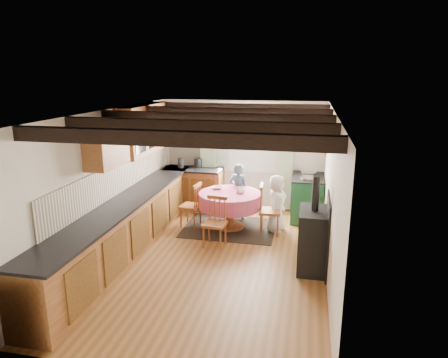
% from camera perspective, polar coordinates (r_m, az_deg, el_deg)
% --- Properties ---
extents(floor, '(3.60, 5.50, 0.00)m').
position_cam_1_polar(floor, '(6.84, -1.42, -11.05)').
color(floor, '#A66337').
rests_on(floor, ground).
extents(ceiling, '(3.60, 5.50, 0.00)m').
position_cam_1_polar(ceiling, '(6.19, -1.56, 9.39)').
color(ceiling, white).
rests_on(ceiling, ground).
extents(wall_back, '(3.60, 0.00, 2.40)m').
position_cam_1_polar(wall_back, '(9.04, 2.57, 3.38)').
color(wall_back, silver).
rests_on(wall_back, ground).
extents(wall_front, '(3.60, 0.00, 2.40)m').
position_cam_1_polar(wall_front, '(3.97, -10.94, -12.13)').
color(wall_front, silver).
rests_on(wall_front, ground).
extents(wall_left, '(0.00, 5.50, 2.40)m').
position_cam_1_polar(wall_left, '(7.04, -15.89, -0.45)').
color(wall_left, silver).
rests_on(wall_left, ground).
extents(wall_right, '(0.00, 5.50, 2.40)m').
position_cam_1_polar(wall_right, '(6.26, 14.77, -2.24)').
color(wall_right, silver).
rests_on(wall_right, ground).
extents(beam_a, '(3.60, 0.16, 0.16)m').
position_cam_1_polar(beam_a, '(4.30, -7.81, 5.70)').
color(beam_a, black).
rests_on(beam_a, ceiling).
extents(beam_b, '(3.60, 0.16, 0.16)m').
position_cam_1_polar(beam_b, '(5.24, -4.12, 7.40)').
color(beam_b, black).
rests_on(beam_b, ceiling).
extents(beam_c, '(3.60, 0.16, 0.16)m').
position_cam_1_polar(beam_c, '(6.20, -1.55, 8.57)').
color(beam_c, black).
rests_on(beam_c, ceiling).
extents(beam_d, '(3.60, 0.16, 0.16)m').
position_cam_1_polar(beam_d, '(7.17, 0.34, 9.41)').
color(beam_d, black).
rests_on(beam_d, ceiling).
extents(beam_e, '(3.60, 0.16, 0.16)m').
position_cam_1_polar(beam_e, '(8.15, 1.78, 10.04)').
color(beam_e, black).
rests_on(beam_e, ceiling).
extents(splash_left, '(0.02, 4.50, 0.55)m').
position_cam_1_polar(splash_left, '(7.29, -14.67, 0.14)').
color(splash_left, beige).
rests_on(splash_left, wall_left).
extents(splash_back, '(1.40, 0.02, 0.55)m').
position_cam_1_polar(splash_back, '(9.23, -3.60, 3.61)').
color(splash_back, beige).
rests_on(splash_back, wall_back).
extents(base_cabinet_left, '(0.60, 5.30, 0.88)m').
position_cam_1_polar(base_cabinet_left, '(7.14, -13.31, -6.49)').
color(base_cabinet_left, '#9F6B3C').
rests_on(base_cabinet_left, floor).
extents(base_cabinet_back, '(1.30, 0.60, 0.88)m').
position_cam_1_polar(base_cabinet_back, '(9.16, -4.29, -1.39)').
color(base_cabinet_back, '#9F6B3C').
rests_on(base_cabinet_back, floor).
extents(worktop_left, '(0.64, 5.30, 0.04)m').
position_cam_1_polar(worktop_left, '(6.98, -13.38, -2.98)').
color(worktop_left, black).
rests_on(worktop_left, base_cabinet_left).
extents(worktop_back, '(1.30, 0.64, 0.04)m').
position_cam_1_polar(worktop_back, '(9.02, -4.38, 1.39)').
color(worktop_back, black).
rests_on(worktop_back, base_cabinet_back).
extents(wall_cabinet_glass, '(0.34, 1.80, 0.90)m').
position_cam_1_polar(wall_cabinet_glass, '(7.89, -11.13, 6.98)').
color(wall_cabinet_glass, '#9F6B3C').
rests_on(wall_cabinet_glass, wall_left).
extents(wall_cabinet_solid, '(0.34, 0.90, 0.70)m').
position_cam_1_polar(wall_cabinet_solid, '(6.56, -16.20, 4.71)').
color(wall_cabinet_solid, '#9F6B3C').
rests_on(wall_cabinet_solid, wall_left).
extents(window_frame, '(1.34, 0.03, 1.54)m').
position_cam_1_polar(window_frame, '(8.94, 3.22, 5.85)').
color(window_frame, white).
rests_on(window_frame, wall_back).
extents(window_pane, '(1.20, 0.01, 1.40)m').
position_cam_1_polar(window_pane, '(8.94, 3.22, 5.85)').
color(window_pane, white).
rests_on(window_pane, wall_back).
extents(curtain_left, '(0.35, 0.10, 2.10)m').
position_cam_1_polar(curtain_left, '(9.11, -2.20, 2.84)').
color(curtain_left, '#90A67D').
rests_on(curtain_left, wall_back).
extents(curtain_right, '(0.35, 0.10, 2.10)m').
position_cam_1_polar(curtain_right, '(8.86, 8.53, 2.34)').
color(curtain_right, '#90A67D').
rests_on(curtain_right, wall_back).
extents(curtain_rod, '(2.00, 0.03, 0.03)m').
position_cam_1_polar(curtain_rod, '(8.78, 3.19, 9.64)').
color(curtain_rod, black).
rests_on(curtain_rod, wall_back).
extents(wall_picture, '(0.04, 0.50, 0.60)m').
position_cam_1_polar(wall_picture, '(8.40, 14.15, 5.55)').
color(wall_picture, gold).
rests_on(wall_picture, wall_right).
extents(wall_plate, '(0.30, 0.02, 0.30)m').
position_cam_1_polar(wall_plate, '(8.81, 9.36, 6.21)').
color(wall_plate, silver).
rests_on(wall_plate, wall_back).
extents(rug, '(1.78, 1.39, 0.01)m').
position_cam_1_polar(rug, '(8.06, 0.81, -6.88)').
color(rug, black).
rests_on(rug, floor).
extents(dining_table, '(1.21, 1.21, 0.73)m').
position_cam_1_polar(dining_table, '(7.94, 0.82, -4.48)').
color(dining_table, '#CE5676').
rests_on(dining_table, floor).
extents(chair_near, '(0.42, 0.44, 0.89)m').
position_cam_1_polar(chair_near, '(7.11, -1.34, -6.11)').
color(chair_near, '#9C5220').
rests_on(chair_near, floor).
extents(chair_left, '(0.45, 0.43, 0.88)m').
position_cam_1_polar(chair_left, '(8.09, -4.74, -3.58)').
color(chair_left, '#9C5220').
rests_on(chair_left, floor).
extents(chair_right, '(0.45, 0.43, 0.96)m').
position_cam_1_polar(chair_right, '(7.71, 6.48, -4.26)').
color(chair_right, '#9C5220').
rests_on(chair_right, floor).
extents(aga_range, '(0.65, 1.01, 0.93)m').
position_cam_1_polar(aga_range, '(8.62, 11.65, -2.53)').
color(aga_range, '#164022').
rests_on(aga_range, floor).
extents(cast_iron_stove, '(0.45, 0.75, 1.49)m').
position_cam_1_polar(cast_iron_stove, '(6.36, 12.53, -6.17)').
color(cast_iron_stove, black).
rests_on(cast_iron_stove, floor).
extents(child_far, '(0.50, 0.40, 1.19)m').
position_cam_1_polar(child_far, '(8.40, 2.06, -1.75)').
color(child_far, '#406370').
rests_on(child_far, floor).
extents(child_right, '(0.49, 0.62, 1.12)m').
position_cam_1_polar(child_right, '(7.82, 7.40, -3.41)').
color(child_right, white).
rests_on(child_right, floor).
extents(bowl_a, '(0.24, 0.24, 0.05)m').
position_cam_1_polar(bowl_a, '(8.09, -0.94, -1.23)').
color(bowl_a, silver).
rests_on(bowl_a, dining_table).
extents(bowl_b, '(0.23, 0.23, 0.06)m').
position_cam_1_polar(bowl_b, '(7.82, 2.31, -1.78)').
color(bowl_b, silver).
rests_on(bowl_b, dining_table).
extents(cup, '(0.11, 0.11, 0.09)m').
position_cam_1_polar(cup, '(7.89, 2.26, -1.49)').
color(cup, silver).
rests_on(cup, dining_table).
extents(canister_tall, '(0.13, 0.13, 0.22)m').
position_cam_1_polar(canister_tall, '(9.06, -6.09, 2.26)').
color(canister_tall, '#262628').
rests_on(canister_tall, worktop_back).
extents(canister_wide, '(0.18, 0.18, 0.20)m').
position_cam_1_polar(canister_wide, '(9.11, -3.68, 2.32)').
color(canister_wide, '#262628').
rests_on(canister_wide, worktop_back).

